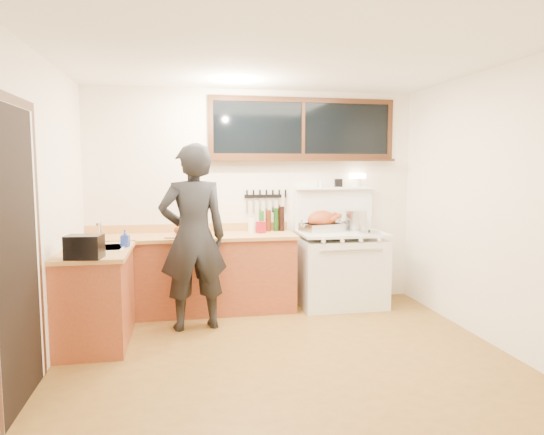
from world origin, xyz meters
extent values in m
cube|color=brown|center=(0.00, 0.00, -0.01)|extent=(4.00, 3.50, 0.02)
cube|color=white|center=(0.00, 1.77, 1.30)|extent=(4.00, 0.05, 2.60)
cube|color=white|center=(0.00, -1.77, 1.30)|extent=(4.00, 0.05, 2.60)
cube|color=white|center=(-2.02, 0.00, 1.30)|extent=(0.05, 3.50, 2.60)
cube|color=white|center=(2.02, 0.00, 1.30)|extent=(0.05, 3.50, 2.60)
cube|color=white|center=(0.00, 0.00, 2.62)|extent=(4.00, 3.50, 0.05)
cube|color=brown|center=(-0.80, 1.45, 0.43)|extent=(2.40, 0.60, 0.86)
cube|color=tan|center=(-0.80, 1.44, 0.88)|extent=(2.44, 0.64, 0.04)
cube|color=tan|center=(-0.80, 1.74, 0.95)|extent=(2.40, 0.03, 0.10)
sphere|color=#B78C38|center=(-1.80, 1.17, 0.70)|extent=(0.03, 0.03, 0.03)
sphere|color=#B78C38|center=(-1.30, 1.17, 0.70)|extent=(0.03, 0.03, 0.03)
sphere|color=#B78C38|center=(-0.80, 1.17, 0.70)|extent=(0.03, 0.03, 0.03)
sphere|color=#B78C38|center=(-0.30, 1.17, 0.70)|extent=(0.03, 0.03, 0.03)
sphere|color=#B78C38|center=(0.15, 1.17, 0.70)|extent=(0.03, 0.03, 0.03)
cube|color=brown|center=(-1.70, 0.62, 0.43)|extent=(0.60, 1.05, 0.86)
cube|color=tan|center=(-1.69, 0.62, 0.88)|extent=(0.64, 1.09, 0.04)
cube|color=white|center=(-1.68, 0.70, 0.84)|extent=(0.45, 0.40, 0.14)
cube|color=white|center=(-1.68, 0.70, 0.91)|extent=(0.50, 0.45, 0.01)
cylinder|color=silver|center=(-1.68, 0.88, 1.02)|extent=(0.02, 0.02, 0.24)
cylinder|color=silver|center=(-1.68, 0.80, 1.13)|extent=(0.02, 0.18, 0.02)
cube|color=white|center=(1.00, 1.40, 0.41)|extent=(1.00, 0.70, 0.82)
cube|color=white|center=(1.00, 1.40, 0.89)|extent=(1.02, 0.72, 0.03)
cube|color=white|center=(1.00, 1.06, 0.52)|extent=(0.88, 0.02, 0.46)
cylinder|color=silver|center=(1.00, 1.03, 0.74)|extent=(0.75, 0.02, 0.02)
cylinder|color=white|center=(0.67, 1.04, 0.85)|extent=(0.04, 0.03, 0.04)
cylinder|color=white|center=(0.89, 1.04, 0.85)|extent=(0.04, 0.03, 0.04)
cylinder|color=white|center=(1.11, 1.04, 0.85)|extent=(0.04, 0.03, 0.04)
cylinder|color=white|center=(1.33, 1.04, 0.85)|extent=(0.04, 0.03, 0.04)
cube|color=white|center=(1.00, 1.72, 1.15)|extent=(1.00, 0.05, 0.50)
cube|color=white|center=(1.00, 1.69, 1.41)|extent=(1.00, 0.12, 0.03)
cylinder|color=white|center=(1.30, 1.69, 1.48)|extent=(0.10, 0.10, 0.10)
cube|color=#FFE5B2|center=(1.30, 1.69, 1.56)|extent=(0.19, 0.09, 0.06)
cube|color=black|center=(1.05, 1.69, 1.48)|extent=(0.09, 0.05, 0.10)
cylinder|color=white|center=(0.82, 1.69, 1.47)|extent=(0.04, 0.04, 0.09)
cylinder|color=white|center=(0.76, 1.69, 1.47)|extent=(0.04, 0.04, 0.09)
cube|color=black|center=(0.60, 1.73, 2.15)|extent=(2.20, 0.01, 0.62)
cube|color=black|center=(0.60, 1.73, 2.49)|extent=(2.32, 0.04, 0.06)
cube|color=black|center=(0.60, 1.73, 1.81)|extent=(2.32, 0.04, 0.06)
cube|color=black|center=(-0.53, 1.73, 2.15)|extent=(0.06, 0.04, 0.62)
cube|color=black|center=(1.73, 1.73, 2.15)|extent=(0.06, 0.04, 0.62)
cube|color=black|center=(0.60, 1.73, 2.15)|extent=(0.04, 0.04, 0.62)
cube|color=black|center=(0.60, 1.68, 1.76)|extent=(2.32, 0.13, 0.03)
cube|color=black|center=(-1.99, -0.55, 1.05)|extent=(0.01, 0.86, 2.10)
cube|color=black|center=(-1.99, -0.07, 1.05)|extent=(0.01, 0.07, 2.10)
cube|color=black|center=(-1.99, -0.55, 2.14)|extent=(0.01, 1.04, 0.07)
cube|color=black|center=(0.10, 1.74, 1.32)|extent=(0.46, 0.02, 0.04)
cube|color=silver|center=(-0.10, 1.72, 1.21)|extent=(0.02, 0.00, 0.18)
cube|color=black|center=(-0.10, 1.72, 1.35)|extent=(0.02, 0.02, 0.10)
cube|color=silver|center=(-0.02, 1.72, 1.21)|extent=(0.02, 0.00, 0.18)
cube|color=black|center=(-0.02, 1.72, 1.35)|extent=(0.02, 0.02, 0.10)
cube|color=silver|center=(0.06, 1.72, 1.21)|extent=(0.02, 0.00, 0.18)
cube|color=black|center=(0.06, 1.72, 1.35)|extent=(0.02, 0.02, 0.10)
cube|color=silver|center=(0.14, 1.72, 1.21)|extent=(0.03, 0.00, 0.18)
cube|color=black|center=(0.14, 1.72, 1.35)|extent=(0.02, 0.02, 0.10)
cube|color=silver|center=(0.22, 1.72, 1.21)|extent=(0.03, 0.00, 0.18)
cube|color=black|center=(0.22, 1.72, 1.35)|extent=(0.02, 0.02, 0.10)
cube|color=silver|center=(0.30, 1.72, 1.21)|extent=(0.03, 0.00, 0.18)
cube|color=black|center=(0.30, 1.72, 1.35)|extent=(0.02, 0.02, 0.10)
cube|color=silver|center=(0.38, 1.72, 1.21)|extent=(0.03, 0.00, 0.18)
cube|color=black|center=(0.38, 1.72, 1.35)|extent=(0.02, 0.02, 0.10)
imported|color=black|center=(-0.77, 0.87, 0.96)|extent=(0.76, 0.57, 1.92)
imported|color=#2441B8|center=(-1.43, 0.74, 0.98)|extent=(0.09, 0.09, 0.17)
cube|color=black|center=(-1.70, 0.17, 1.00)|extent=(0.32, 0.24, 0.20)
cube|color=tan|center=(-0.86, 1.34, 0.91)|extent=(0.43, 0.33, 0.02)
ellipsoid|color=#933E1A|center=(-0.86, 1.34, 0.97)|extent=(0.24, 0.17, 0.14)
sphere|color=#933E1A|center=(-0.75, 1.40, 1.00)|extent=(0.05, 0.05, 0.05)
sphere|color=#933E1A|center=(-0.75, 1.29, 1.00)|extent=(0.05, 0.05, 0.05)
cube|color=silver|center=(0.78, 1.49, 0.95)|extent=(0.53, 0.45, 0.10)
cube|color=#3F3F42|center=(0.78, 1.49, 0.98)|extent=(0.47, 0.38, 0.03)
torus|color=silver|center=(0.54, 1.49, 1.00)|extent=(0.04, 0.10, 0.10)
torus|color=silver|center=(1.02, 1.49, 1.00)|extent=(0.04, 0.10, 0.10)
ellipsoid|color=#933E1A|center=(0.78, 1.49, 1.04)|extent=(0.41, 0.35, 0.23)
cylinder|color=#933E1A|center=(0.90, 1.40, 1.06)|extent=(0.14, 0.09, 0.10)
sphere|color=#933E1A|center=(0.97, 1.40, 1.09)|extent=(0.07, 0.07, 0.07)
cylinder|color=#933E1A|center=(0.90, 1.58, 1.06)|extent=(0.14, 0.09, 0.10)
sphere|color=#933E1A|center=(0.97, 1.58, 1.09)|extent=(0.07, 0.07, 0.07)
cylinder|color=silver|center=(1.22, 1.52, 1.02)|extent=(0.30, 0.30, 0.25)
cylinder|color=silver|center=(1.14, 1.57, 0.96)|extent=(0.19, 0.19, 0.11)
cylinder|color=black|center=(1.18, 1.69, 1.00)|extent=(0.07, 0.15, 0.02)
cylinder|color=silver|center=(1.28, 1.21, 0.91)|extent=(0.33, 0.33, 0.02)
sphere|color=black|center=(1.28, 1.21, 0.93)|extent=(0.03, 0.03, 0.03)
cube|color=maroon|center=(0.03, 1.48, 0.97)|extent=(0.11, 0.10, 0.14)
cylinder|color=white|center=(-0.07, 1.53, 0.98)|extent=(0.11, 0.11, 0.17)
cylinder|color=black|center=(0.06, 1.63, 1.02)|extent=(0.06, 0.06, 0.25)
cylinder|color=black|center=(0.15, 1.63, 1.03)|extent=(0.07, 0.07, 0.26)
cylinder|color=black|center=(0.24, 1.63, 1.04)|extent=(0.06, 0.06, 0.28)
cylinder|color=black|center=(0.31, 1.63, 1.05)|extent=(0.07, 0.07, 0.30)
camera|label=1|loc=(-0.86, -4.12, 1.68)|focal=32.00mm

